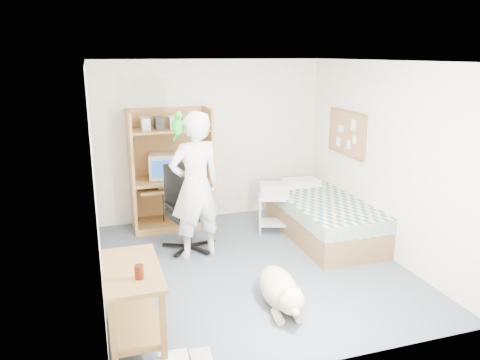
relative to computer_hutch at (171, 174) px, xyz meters
The scene contains 20 objects.
floor 2.05m from the computer_hutch, 68.06° to the right, with size 4.00×4.00×0.00m, color #4C5867.
wall_back 0.86m from the computer_hutch, 20.54° to the left, with size 3.60×0.02×2.50m, color silver.
wall_right 3.07m from the computer_hutch, 34.80° to the right, with size 0.02×4.00×2.50m, color silver.
wall_left 2.10m from the computer_hutch, 122.33° to the right, with size 0.02×4.00×2.50m, color silver.
ceiling 2.52m from the computer_hutch, 68.06° to the right, with size 3.60×4.00×0.02m, color white.
computer_hutch is the anchor object (origin of this frame).
bed 2.35m from the computer_hutch, 29.29° to the right, with size 1.02×2.02×0.66m.
side_desk 3.08m from the computer_hutch, 106.14° to the right, with size 0.50×1.00×0.75m.
corkboard 2.69m from the computer_hutch, 18.72° to the right, with size 0.04×0.94×0.66m.
office_chair 1.01m from the computer_hutch, 87.03° to the right, with size 0.65×0.65×1.15m.
person 1.24m from the computer_hutch, 84.84° to the right, with size 0.70×0.46×1.91m, color silver.
parrot 1.53m from the computer_hutch, 94.12° to the right, with size 0.14×0.25×0.39m.
dog 2.89m from the computer_hutch, 76.36° to the right, with size 0.46×1.17×0.44m.
printer_cart 1.63m from the computer_hutch, 27.52° to the right, with size 0.57×0.51×0.56m.
printer 1.58m from the computer_hutch, 27.52° to the right, with size 0.42×0.32×0.18m, color #B7B7B2.
crt_monitor 0.18m from the computer_hutch, behind, with size 0.45×0.47×0.37m.
keyboard 0.22m from the computer_hutch, 89.52° to the right, with size 0.45×0.16×0.03m, color beige.
pencil_cup 0.35m from the computer_hutch, 14.70° to the right, with size 0.08×0.08×0.12m, color gold.
drink_glass 3.26m from the computer_hutch, 104.22° to the right, with size 0.08×0.08×0.12m, color #3E1309.
floor_box_b 3.52m from the computer_hutch, 95.74° to the right, with size 0.18×0.22×0.08m, color #AFB0AB.
Camera 1 is at (-1.78, -5.09, 2.59)m, focal length 35.00 mm.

